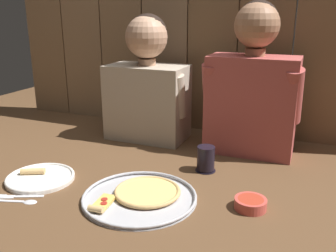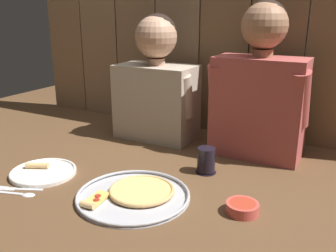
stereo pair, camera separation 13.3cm
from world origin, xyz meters
The scene contains 10 objects.
ground_plane centered at (0.00, 0.00, 0.00)m, with size 3.20×3.20×0.00m, color brown.
pizza_tray centered at (0.00, -0.12, 0.01)m, with size 0.37×0.37×0.03m.
dinner_plate centered at (-0.40, -0.14, 0.01)m, with size 0.24×0.24×0.03m.
drinking_glass centered at (0.13, 0.16, 0.05)m, with size 0.08×0.08×0.10m.
dipping_bowl centered at (0.33, -0.06, 0.02)m, with size 0.10×0.10×0.03m.
table_knife centered at (-0.38, -0.27, 0.00)m, with size 0.15×0.08×0.01m.
table_spoon centered at (-0.34, -0.29, 0.00)m, with size 0.14×0.06×0.01m.
diner_left centered at (-0.24, 0.43, 0.26)m, with size 0.40×0.21×0.57m.
diner_right centered at (0.24, 0.43, 0.29)m, with size 0.40×0.20×0.62m.
wooden_backdrop_wall centered at (0.00, 0.66, 0.59)m, with size 2.19×0.03×1.19m.
Camera 1 is at (0.48, -1.07, 0.58)m, focal length 39.23 mm.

